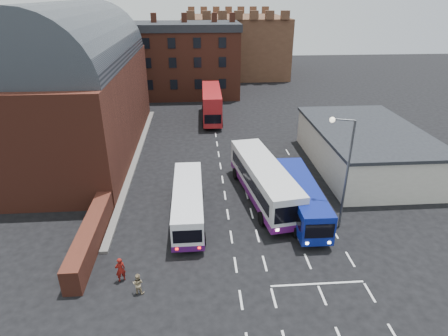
{
  "coord_description": "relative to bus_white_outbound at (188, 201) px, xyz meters",
  "views": [
    {
      "loc": [
        -2.25,
        -20.86,
        16.81
      ],
      "look_at": [
        0.0,
        10.0,
        2.2
      ],
      "focal_mm": 30.0,
      "sensor_mm": 36.0,
      "label": 1
    }
  ],
  "objects": [
    {
      "name": "brick_terrace",
      "position": [
        -2.76,
        40.73,
        3.88
      ],
      "size": [
        22.0,
        10.0,
        11.0
      ],
      "primitive_type": "cube",
      "color": "brown",
      "rests_on": "ground"
    },
    {
      "name": "ground",
      "position": [
        3.24,
        -5.27,
        -1.62
      ],
      "size": [
        180.0,
        180.0,
        0.0
      ],
      "primitive_type": "plane",
      "color": "black"
    },
    {
      "name": "cream_building",
      "position": [
        18.24,
        8.73,
        0.54
      ],
      "size": [
        10.4,
        16.4,
        4.25
      ],
      "color": "beige",
      "rests_on": "ground"
    },
    {
      "name": "castle_keep",
      "position": [
        9.24,
        60.73,
        4.38
      ],
      "size": [
        22.0,
        22.0,
        12.0
      ],
      "primitive_type": "cube",
      "color": "brown",
      "rests_on": "ground"
    },
    {
      "name": "pedestrian_red",
      "position": [
        -4.21,
        -7.04,
        -0.74
      ],
      "size": [
        0.76,
        0.66,
        1.76
      ],
      "primitive_type": "imported",
      "rotation": [
        0.0,
        0.0,
        3.61
      ],
      "color": "maroon",
      "rests_on": "ground"
    },
    {
      "name": "bus_white_inbound",
      "position": [
        6.58,
        2.7,
        0.37
      ],
      "size": [
        4.63,
        12.63,
        3.37
      ],
      "rotation": [
        0.0,
        0.0,
        3.29
      ],
      "color": "silver",
      "rests_on": "ground"
    },
    {
      "name": "street_lamp",
      "position": [
        11.55,
        -2.04,
        3.76
      ],
      "size": [
        1.75,
        0.73,
        8.9
      ],
      "rotation": [
        0.0,
        0.0,
        -0.3
      ],
      "color": "#4C4E52",
      "rests_on": "ground"
    },
    {
      "name": "bus_white_outbound",
      "position": [
        0.0,
        0.0,
        0.0
      ],
      "size": [
        2.59,
        10.05,
        2.74
      ],
      "rotation": [
        0.0,
        0.0,
        0.01
      ],
      "color": "white",
      "rests_on": "ground"
    },
    {
      "name": "forecourt_wall",
      "position": [
        -6.96,
        -3.27,
        -0.72
      ],
      "size": [
        1.2,
        10.0,
        1.8
      ],
      "primitive_type": "cube",
      "color": "#602B1E",
      "rests_on": "ground"
    },
    {
      "name": "bus_red_double",
      "position": [
        3.03,
        26.01,
        0.73
      ],
      "size": [
        2.92,
        11.06,
        4.41
      ],
      "rotation": [
        0.0,
        0.0,
        3.13
      ],
      "color": "#AB1C1F",
      "rests_on": "ground"
    },
    {
      "name": "pedestrian_beige",
      "position": [
        -2.96,
        -8.22,
        -0.91
      ],
      "size": [
        0.79,
        0.68,
        1.41
      ],
      "primitive_type": "imported",
      "rotation": [
        0.0,
        0.0,
        2.91
      ],
      "color": "tan",
      "rests_on": "ground"
    },
    {
      "name": "railway_station",
      "position": [
        -12.26,
        15.73,
        6.02
      ],
      "size": [
        12.0,
        28.0,
        16.0
      ],
      "color": "#602B1E",
      "rests_on": "ground"
    },
    {
      "name": "bus_blue",
      "position": [
        9.24,
        0.05,
        0.04
      ],
      "size": [
        2.7,
        10.32,
        2.81
      ],
      "rotation": [
        0.0,
        0.0,
        3.13
      ],
      "color": "navy",
      "rests_on": "ground"
    }
  ]
}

